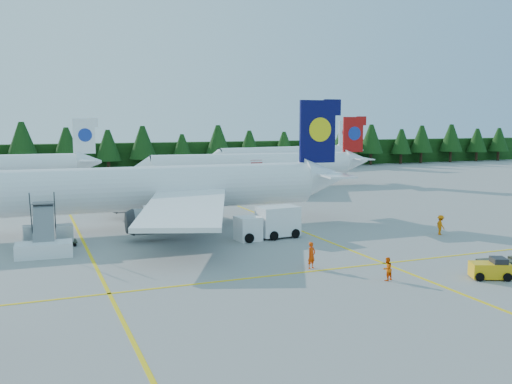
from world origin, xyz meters
name	(u,v)px	position (x,y,z in m)	size (l,w,h in m)	color
ground	(277,253)	(0.00, 0.00, 0.00)	(320.00, 320.00, 0.00)	#969591
taxi_stripe_a	(74,224)	(-14.00, 20.00, 0.01)	(0.25, 120.00, 0.01)	yellow
taxi_stripe_b	(254,212)	(6.00, 20.00, 0.01)	(0.25, 120.00, 0.01)	yellow
taxi_stripe_cross	(312,271)	(0.00, -6.00, 0.01)	(80.00, 0.25, 0.01)	yellow
treeline_hedge	(119,157)	(0.00, 82.00, 3.00)	(220.00, 4.00, 6.00)	black
airliner_navy	(123,190)	(-9.74, 15.08, 3.84)	(44.00, 36.18, 12.79)	white
airliner_red	(249,166)	(15.17, 44.88, 3.39)	(38.84, 31.86, 11.29)	white
airliner_far_right	(280,155)	(32.84, 71.85, 3.35)	(36.60, 8.53, 10.68)	white
airstairs	(44,245)	(-17.35, 6.14, 0.83)	(4.35, 5.90, 3.82)	white
service_truck	(267,223)	(1.59, 5.74, 1.40)	(6.01, 2.60, 2.83)	white
baggage_tug	(491,269)	(10.26, -12.15, 0.66)	(2.86, 2.27, 1.35)	#EAA90D
uld_pair	(48,235)	(-16.91, 9.51, 1.03)	(4.57, 1.96, 1.52)	#353829
crew_a	(312,255)	(0.31, -5.26, 0.96)	(0.70, 0.46, 1.93)	#E63A04
crew_b	(387,269)	(3.52, -9.91, 0.78)	(0.76, 0.59, 1.57)	#FF5B05
crew_c	(441,225)	(17.18, 1.16, 0.92)	(0.76, 0.52, 1.85)	#DB6304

